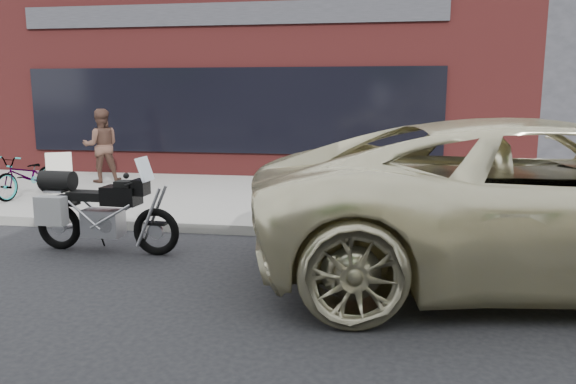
{
  "coord_description": "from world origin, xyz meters",
  "views": [
    {
      "loc": [
        1.61,
        -3.99,
        2.13
      ],
      "look_at": [
        0.43,
        3.1,
        0.85
      ],
      "focal_mm": 35.0,
      "sensor_mm": 36.0,
      "label": 1
    }
  ],
  "objects_px": {
    "bicycle_front": "(27,176)",
    "sandwich_sign": "(60,172)",
    "minivan": "(549,201)",
    "cafe_patron_left": "(101,146)",
    "motorcycle": "(96,211)"
  },
  "relations": [
    {
      "from": "motorcycle",
      "to": "sandwich_sign",
      "type": "bearing_deg",
      "value": 129.65
    },
    {
      "from": "motorcycle",
      "to": "cafe_patron_left",
      "type": "distance_m",
      "value": 5.29
    },
    {
      "from": "bicycle_front",
      "to": "sandwich_sign",
      "type": "bearing_deg",
      "value": 76.98
    },
    {
      "from": "cafe_patron_left",
      "to": "minivan",
      "type": "bearing_deg",
      "value": 120.23
    },
    {
      "from": "sandwich_sign",
      "to": "bicycle_front",
      "type": "bearing_deg",
      "value": -142.24
    },
    {
      "from": "motorcycle",
      "to": "sandwich_sign",
      "type": "distance_m",
      "value": 4.36
    },
    {
      "from": "minivan",
      "to": "cafe_patron_left",
      "type": "distance_m",
      "value": 9.41
    },
    {
      "from": "motorcycle",
      "to": "sandwich_sign",
      "type": "relative_size",
      "value": 2.62
    },
    {
      "from": "motorcycle",
      "to": "cafe_patron_left",
      "type": "xyz_separation_m",
      "value": [
        -2.36,
        4.72,
        0.4
      ]
    },
    {
      "from": "motorcycle",
      "to": "sandwich_sign",
      "type": "xyz_separation_m",
      "value": [
        -2.64,
        3.47,
        -0.02
      ]
    },
    {
      "from": "minivan",
      "to": "bicycle_front",
      "type": "xyz_separation_m",
      "value": [
        -8.54,
        3.05,
        -0.36
      ]
    },
    {
      "from": "bicycle_front",
      "to": "cafe_patron_left",
      "type": "relative_size",
      "value": 0.96
    },
    {
      "from": "bicycle_front",
      "to": "sandwich_sign",
      "type": "xyz_separation_m",
      "value": [
        0.27,
        0.66,
        -0.01
      ]
    },
    {
      "from": "motorcycle",
      "to": "minivan",
      "type": "xyz_separation_m",
      "value": [
        5.64,
        -0.24,
        0.36
      ]
    },
    {
      "from": "bicycle_front",
      "to": "sandwich_sign",
      "type": "relative_size",
      "value": 1.97
    }
  ]
}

